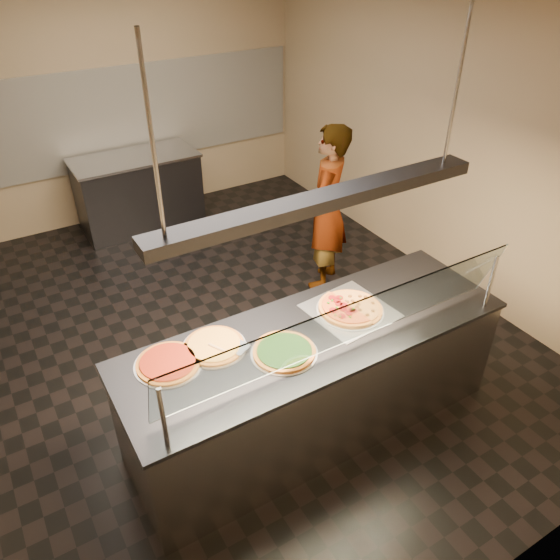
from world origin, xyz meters
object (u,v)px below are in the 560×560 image
pizza_cheese (214,345)px  pizza_tomato (168,363)px  perforated_tray (350,310)px  pizza_spinach (284,351)px  prep_table (139,191)px  sneeze_guard (348,325)px  half_pizza_sausage (362,303)px  pizza_spatula (226,348)px  heat_lamp_housing (322,201)px  serving_counter (314,379)px  half_pizza_pepperoni (338,312)px  worker (327,209)px

pizza_cheese → pizza_tomato: bearing=-179.4°
pizza_cheese → perforated_tray: bearing=-8.1°
pizza_spinach → prep_table: 4.07m
pizza_spinach → pizza_tomato: (-0.71, 0.30, -0.00)m
sneeze_guard → half_pizza_sausage: bearing=41.8°
pizza_spinach → pizza_spatula: 0.39m
pizza_spinach → half_pizza_sausage: bearing=10.9°
perforated_tray → heat_lamp_housing: bearing=-167.7°
half_pizza_sausage → sneeze_guard: bearing=-138.2°
pizza_cheese → half_pizza_sausage: bearing=-7.4°
pizza_spinach → pizza_cheese: bearing=141.4°
serving_counter → pizza_tomato: pizza_tomato is taller
pizza_spatula → heat_lamp_housing: bearing=-12.8°
serving_counter → heat_lamp_housing: size_ratio=1.25×
serving_counter → pizza_cheese: 0.87m
serving_counter → perforated_tray: size_ratio=4.68×
serving_counter → heat_lamp_housing: (0.00, 0.00, 1.48)m
sneeze_guard → half_pizza_pepperoni: (0.24, 0.42, -0.26)m
half_pizza_pepperoni → half_pizza_sausage: (0.22, -0.00, -0.01)m
pizza_spinach → heat_lamp_housing: size_ratio=0.20×
serving_counter → pizza_spatula: pizza_spatula is taller
half_pizza_sausage → pizza_tomato: half_pizza_sausage is taller
pizza_spatula → worker: (1.87, 1.48, -0.07)m
half_pizza_sausage → pizza_spinach: bearing=-169.1°
half_pizza_pepperoni → pizza_cheese: (-0.93, 0.15, -0.02)m
perforated_tray → worker: bearing=60.5°
serving_counter → perforated_tray: (0.35, 0.08, 0.47)m
pizza_spatula → worker: size_ratio=0.14×
pizza_cheese → worker: 2.38m
pizza_cheese → heat_lamp_housing: size_ratio=0.19×
half_pizza_pepperoni → prep_table: half_pizza_pepperoni is taller
sneeze_guard → half_pizza_pepperoni: bearing=60.0°
pizza_spatula → prep_table: 3.89m
pizza_spatula → prep_table: (0.61, 3.81, -0.49)m
serving_counter → prep_table: 3.95m
perforated_tray → sneeze_guard: bearing=-130.2°
perforated_tray → pizza_tomato: (-1.38, 0.14, 0.01)m
pizza_spinach → pizza_cheese: pizza_spinach is taller
pizza_tomato → heat_lamp_housing: bearing=-12.2°
sneeze_guard → pizza_tomato: sneeze_guard is taller
perforated_tray → half_pizza_pepperoni: half_pizza_pepperoni is taller
sneeze_guard → pizza_spinach: sneeze_guard is taller
pizza_tomato → half_pizza_sausage: bearing=-5.6°
perforated_tray → pizza_tomato: bearing=174.0°
sneeze_guard → half_pizza_sausage: 0.68m
heat_lamp_housing → pizza_spatula: bearing=167.2°
perforated_tray → half_pizza_sausage: (0.11, -0.00, 0.02)m
sneeze_guard → half_pizza_pepperoni: size_ratio=5.41×
pizza_cheese → heat_lamp_housing: heat_lamp_housing is taller
pizza_spinach → pizza_cheese: size_ratio=1.04×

